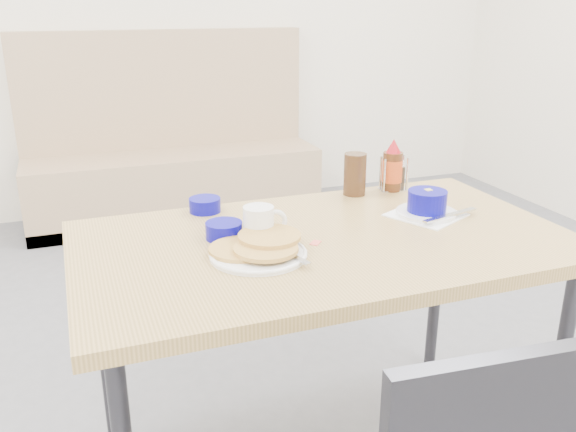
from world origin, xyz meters
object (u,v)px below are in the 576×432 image
object	(u,v)px
syrup_bottle	(392,168)
pancake_plate	(259,249)
butter_bowl	(224,230)
amber_tumbler	(355,174)
coffee_mug	(260,223)
creamer_bowl	(205,205)
booth_bench	(173,165)
grits_setting	(427,205)
condiment_caddy	(394,178)
dining_table	(324,257)

from	to	relation	value
syrup_bottle	pancake_plate	bearing A→B (deg)	-147.33
pancake_plate	butter_bowl	size ratio (longest dim) A/B	2.45
amber_tumbler	coffee_mug	bearing A→B (deg)	-146.29
creamer_bowl	syrup_bottle	size ratio (longest dim) A/B	0.54
coffee_mug	creamer_bowl	size ratio (longest dim) A/B	1.27
amber_tumbler	booth_bench	bearing A→B (deg)	96.78
creamer_bowl	booth_bench	bearing A→B (deg)	83.04
grits_setting	condiment_caddy	size ratio (longest dim) A/B	2.38
grits_setting	syrup_bottle	world-z (taller)	syrup_bottle
dining_table	condiment_caddy	bearing A→B (deg)	39.34
butter_bowl	amber_tumbler	bearing A→B (deg)	24.82
booth_bench	creamer_bowl	distance (m)	2.25
dining_table	amber_tumbler	bearing A→B (deg)	52.49
coffee_mug	amber_tumbler	xyz separation A→B (m)	(0.44, 0.29, 0.02)
amber_tumbler	pancake_plate	bearing A→B (deg)	-140.05
coffee_mug	creamer_bowl	world-z (taller)	coffee_mug
booth_bench	syrup_bottle	distance (m)	2.28
condiment_caddy	dining_table	bearing A→B (deg)	-131.58
condiment_caddy	amber_tumbler	bearing A→B (deg)	-170.92
pancake_plate	creamer_bowl	distance (m)	0.40
booth_bench	amber_tumbler	distance (m)	2.26
booth_bench	butter_bowl	size ratio (longest dim) A/B	18.13
butter_bowl	syrup_bottle	xyz separation A→B (m)	(0.68, 0.25, 0.06)
grits_setting	pancake_plate	bearing A→B (deg)	-168.55
creamer_bowl	butter_bowl	distance (m)	0.25
butter_bowl	condiment_caddy	distance (m)	0.73
dining_table	grits_setting	xyz separation A→B (m)	(0.37, 0.06, 0.10)
coffee_mug	butter_bowl	xyz separation A→B (m)	(-0.09, 0.05, -0.03)
pancake_plate	grits_setting	distance (m)	0.60
dining_table	butter_bowl	xyz separation A→B (m)	(-0.27, 0.09, 0.09)
dining_table	coffee_mug	bearing A→B (deg)	164.92
booth_bench	creamer_bowl	size ratio (longest dim) A/B	19.02
pancake_plate	syrup_bottle	world-z (taller)	syrup_bottle
pancake_plate	creamer_bowl	xyz separation A→B (m)	(-0.05, 0.40, 0.00)
pancake_plate	grits_setting	size ratio (longest dim) A/B	0.90
dining_table	condiment_caddy	distance (m)	0.55
dining_table	syrup_bottle	bearing A→B (deg)	39.86
butter_bowl	syrup_bottle	size ratio (longest dim) A/B	0.57
grits_setting	butter_bowl	size ratio (longest dim) A/B	2.73
amber_tumbler	condiment_caddy	xyz separation A→B (m)	(0.15, -0.00, -0.03)
dining_table	syrup_bottle	xyz separation A→B (m)	(0.41, 0.34, 0.14)
condiment_caddy	syrup_bottle	xyz separation A→B (m)	(-0.01, 0.00, 0.04)
grits_setting	syrup_bottle	size ratio (longest dim) A/B	1.55
condiment_caddy	syrup_bottle	distance (m)	0.04
creamer_bowl	condiment_caddy	size ratio (longest dim) A/B	0.83
booth_bench	syrup_bottle	xyz separation A→B (m)	(0.41, -2.19, 0.49)
creamer_bowl	butter_bowl	world-z (taller)	butter_bowl
dining_table	pancake_plate	bearing A→B (deg)	-164.52
pancake_plate	amber_tumbler	distance (m)	0.63
pancake_plate	creamer_bowl	size ratio (longest dim) A/B	2.57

